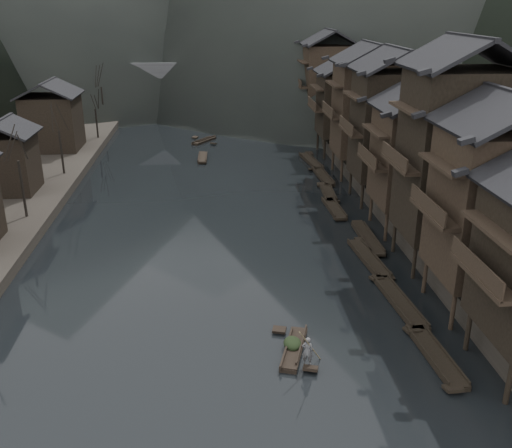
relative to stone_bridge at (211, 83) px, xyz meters
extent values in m
plane|color=black|center=(0.00, -72.00, -5.11)|extent=(300.00, 300.00, 0.00)
cube|color=#2D2823|center=(35.00, -32.00, -4.21)|extent=(40.00, 200.00, 1.80)
cylinder|color=black|center=(14.20, -82.40, -3.81)|extent=(0.30, 0.30, 2.90)
cylinder|color=black|center=(14.20, -77.60, -3.81)|extent=(0.30, 0.30, 2.90)
cube|color=black|center=(13.30, -80.00, 0.90)|extent=(1.20, 5.70, 0.25)
cylinder|color=black|center=(14.20, -75.40, -3.81)|extent=(0.30, 0.30, 2.90)
cylinder|color=black|center=(14.20, -70.60, -3.81)|extent=(0.30, 0.30, 2.90)
cylinder|color=black|center=(16.95, -75.40, -3.81)|extent=(0.30, 0.30, 2.90)
cylinder|color=black|center=(16.95, -70.60, -3.81)|extent=(0.30, 0.30, 2.90)
cube|color=black|center=(17.30, -73.00, 2.17)|extent=(7.00, 6.00, 9.35)
cube|color=black|center=(13.30, -73.00, 1.70)|extent=(1.20, 5.70, 0.25)
cylinder|color=black|center=(14.20, -68.40, -3.81)|extent=(0.30, 0.30, 2.90)
cylinder|color=black|center=(14.20, -63.60, -3.81)|extent=(0.30, 0.30, 2.90)
cylinder|color=black|center=(16.95, -68.40, -3.81)|extent=(0.30, 0.30, 2.90)
cylinder|color=black|center=(16.95, -63.60, -3.81)|extent=(0.30, 0.30, 2.90)
cube|color=black|center=(17.30, -66.00, 3.51)|extent=(7.00, 6.00, 12.04)
cube|color=black|center=(13.30, -66.00, 2.91)|extent=(1.20, 5.70, 0.25)
cylinder|color=black|center=(14.20, -61.40, -3.81)|extent=(0.30, 0.30, 2.90)
cylinder|color=black|center=(14.20, -56.60, -3.81)|extent=(0.30, 0.30, 2.90)
cylinder|color=black|center=(16.95, -61.40, -3.81)|extent=(0.30, 0.30, 2.90)
cylinder|color=black|center=(16.95, -56.60, -3.81)|extent=(0.30, 0.30, 2.90)
cube|color=black|center=(17.30, -59.00, 1.54)|extent=(7.00, 6.00, 8.09)
cube|color=black|center=(13.30, -59.00, 1.13)|extent=(1.20, 5.70, 0.25)
cylinder|color=black|center=(14.20, -53.40, -3.81)|extent=(0.30, 0.30, 2.90)
cylinder|color=black|center=(14.20, -48.60, -3.81)|extent=(0.30, 0.30, 2.90)
cylinder|color=black|center=(16.95, -53.40, -3.81)|extent=(0.30, 0.30, 2.90)
cylinder|color=black|center=(16.95, -48.60, -3.81)|extent=(0.30, 0.30, 2.90)
cube|color=black|center=(17.30, -51.00, 2.60)|extent=(7.00, 6.00, 10.21)
cube|color=black|center=(13.30, -51.00, 2.09)|extent=(1.20, 5.70, 0.25)
cylinder|color=black|center=(14.20, -44.40, -3.81)|extent=(0.30, 0.30, 2.90)
cylinder|color=black|center=(14.20, -39.60, -3.81)|extent=(0.30, 0.30, 2.90)
cylinder|color=black|center=(16.95, -44.40, -3.81)|extent=(0.30, 0.30, 2.90)
cylinder|color=black|center=(16.95, -39.60, -3.81)|extent=(0.30, 0.30, 2.90)
cube|color=black|center=(17.30, -42.00, 2.52)|extent=(7.00, 6.00, 10.06)
cube|color=black|center=(13.30, -42.00, 2.02)|extent=(1.20, 5.70, 0.25)
cylinder|color=black|center=(14.20, -34.40, -3.81)|extent=(0.30, 0.30, 2.90)
cylinder|color=black|center=(14.20, -29.60, -3.81)|extent=(0.30, 0.30, 2.90)
cylinder|color=black|center=(16.95, -34.40, -3.81)|extent=(0.30, 0.30, 2.90)
cylinder|color=black|center=(16.95, -29.60, -3.81)|extent=(0.30, 0.30, 2.90)
cube|color=black|center=(17.30, -32.00, 1.39)|extent=(7.00, 6.00, 7.79)
cube|color=black|center=(13.30, -32.00, 1.00)|extent=(1.20, 5.70, 0.25)
cylinder|color=black|center=(14.20, -22.40, -3.81)|extent=(0.30, 0.30, 2.90)
cylinder|color=black|center=(14.20, -17.60, -3.81)|extent=(0.30, 0.30, 2.90)
cylinder|color=black|center=(16.95, -22.40, -3.81)|extent=(0.30, 0.30, 2.90)
cylinder|color=black|center=(16.95, -17.60, -3.81)|extent=(0.30, 0.30, 2.90)
cube|color=black|center=(17.30, -20.00, 2.67)|extent=(7.00, 6.00, 10.36)
cube|color=black|center=(13.30, -20.00, 2.15)|extent=(1.20, 5.70, 0.25)
cube|color=black|center=(-20.50, -48.00, -1.01)|extent=(5.00, 5.00, 5.80)
cube|color=black|center=(-20.50, -30.00, -0.51)|extent=(6.50, 6.50, 6.80)
cylinder|color=black|center=(-17.00, -55.54, -1.34)|extent=(0.24, 0.24, 5.13)
cylinder|color=black|center=(-17.00, -41.84, -1.51)|extent=(0.24, 0.24, 4.79)
cylinder|color=black|center=(-17.00, -23.96, -1.91)|extent=(0.24, 0.24, 4.00)
cylinder|color=black|center=(-17.00, -10.73, -1.31)|extent=(0.24, 0.24, 5.19)
cube|color=black|center=(12.10, -78.29, -4.96)|extent=(1.50, 6.38, 0.30)
cube|color=black|center=(12.10, -78.29, -4.78)|extent=(1.55, 6.26, 0.10)
cube|color=black|center=(12.30, -75.26, -4.82)|extent=(0.98, 0.84, 0.33)
cube|color=black|center=(11.91, -81.32, -4.82)|extent=(0.98, 0.84, 0.33)
cube|color=black|center=(11.98, -72.02, -4.96)|extent=(1.71, 7.67, 0.30)
cube|color=black|center=(11.98, -72.02, -4.78)|extent=(1.76, 7.52, 0.10)
cube|color=black|center=(12.28, -68.38, -4.82)|extent=(1.01, 1.00, 0.37)
cube|color=black|center=(11.68, -75.66, -4.82)|extent=(1.01, 1.00, 0.37)
cube|color=black|center=(11.74, -65.17, -4.96)|extent=(1.73, 7.30, 0.30)
cube|color=black|center=(11.74, -65.17, -4.78)|extent=(1.77, 7.16, 0.10)
cube|color=black|center=(12.04, -61.71, -4.82)|extent=(1.01, 0.96, 0.36)
cube|color=black|center=(11.43, -68.63, -4.82)|extent=(1.01, 0.96, 0.36)
cube|color=black|center=(12.74, -61.17, -4.96)|extent=(1.15, 7.00, 0.30)
cube|color=black|center=(12.74, -61.17, -4.78)|extent=(1.21, 6.86, 0.10)
cube|color=black|center=(12.76, -57.81, -4.82)|extent=(0.94, 0.87, 0.35)
cube|color=black|center=(12.71, -64.52, -4.82)|extent=(0.94, 0.87, 0.35)
cube|color=black|center=(11.44, -53.58, -4.96)|extent=(1.34, 6.04, 0.30)
cube|color=black|center=(11.44, -53.58, -4.78)|extent=(1.39, 5.92, 0.10)
cube|color=black|center=(11.55, -50.70, -4.82)|extent=(0.96, 0.78, 0.33)
cube|color=black|center=(11.32, -56.46, -4.82)|extent=(0.96, 0.78, 0.33)
cube|color=black|center=(11.81, -48.83, -4.96)|extent=(1.44, 5.93, 0.30)
cube|color=black|center=(11.81, -48.83, -4.78)|extent=(1.49, 5.81, 0.10)
cube|color=black|center=(11.64, -46.01, -4.82)|extent=(0.98, 0.78, 0.32)
cube|color=black|center=(11.97, -51.64, -4.82)|extent=(0.98, 0.78, 0.32)
cube|color=black|center=(12.43, -42.86, -4.96)|extent=(1.41, 6.95, 0.30)
cube|color=black|center=(12.43, -42.86, -4.78)|extent=(1.46, 6.82, 0.10)
cube|color=black|center=(12.58, -39.55, -4.82)|extent=(0.97, 0.89, 0.35)
cube|color=black|center=(12.28, -46.17, -4.82)|extent=(0.97, 0.89, 0.35)
cube|color=black|center=(12.18, -36.13, -4.96)|extent=(1.97, 7.76, 0.30)
cube|color=black|center=(12.18, -36.13, -4.78)|extent=(2.01, 7.62, 0.10)
cube|color=black|center=(12.60, -32.47, -4.82)|extent=(1.04, 1.04, 0.37)
cube|color=black|center=(11.76, -39.80, -4.82)|extent=(1.04, 1.04, 0.37)
cube|color=black|center=(-1.40, -33.38, -4.96)|extent=(1.16, 4.92, 0.30)
cube|color=black|center=(-1.40, -33.38, -4.78)|extent=(1.20, 4.83, 0.10)
cube|color=black|center=(-1.47, -31.03, -4.82)|extent=(0.87, 0.64, 0.30)
cube|color=black|center=(-1.32, -35.73, -4.82)|extent=(0.87, 0.64, 0.30)
cube|color=black|center=(-1.26, -23.74, -4.96)|extent=(3.59, 4.80, 0.30)
cube|color=black|center=(-1.26, -23.74, -4.78)|extent=(3.58, 4.75, 0.10)
cube|color=black|center=(-2.58, -21.69, -4.82)|extent=(1.06, 0.99, 0.30)
cube|color=black|center=(0.06, -25.78, -4.82)|extent=(1.06, 0.99, 0.30)
cube|color=black|center=(1.43, -15.48, -4.96)|extent=(3.08, 4.58, 0.30)
cube|color=black|center=(1.43, -15.48, -4.78)|extent=(3.08, 4.52, 0.10)
cube|color=black|center=(2.49, -13.51, -4.82)|extent=(1.03, 0.92, 0.29)
cube|color=black|center=(0.38, -17.46, -4.82)|extent=(1.03, 0.92, 0.29)
cube|color=#4C4C4F|center=(0.00, 0.00, 2.09)|extent=(40.00, 6.00, 1.60)
cube|color=#4C4C4F|center=(0.00, -2.70, 3.39)|extent=(40.00, 0.50, 1.00)
cube|color=#4C4C4F|center=(0.00, 2.70, 3.39)|extent=(40.00, 0.50, 1.00)
cube|color=#4C4C4F|center=(-14.00, 0.00, -1.91)|extent=(3.20, 6.00, 6.40)
cube|color=#4C4C4F|center=(-4.50, 0.00, -1.91)|extent=(3.20, 6.00, 6.40)
cube|color=#4C4C4F|center=(4.50, 0.00, -1.91)|extent=(3.20, 6.00, 6.40)
cube|color=#4C4C4F|center=(14.00, 0.00, -1.91)|extent=(3.20, 6.00, 6.40)
cube|color=black|center=(4.18, -76.99, -4.96)|extent=(2.21, 4.48, 0.30)
cube|color=black|center=(4.18, -76.99, -4.78)|extent=(2.23, 4.41, 0.10)
cube|color=black|center=(3.55, -74.98, -4.82)|extent=(0.94, 0.77, 0.29)
cube|color=black|center=(4.80, -79.01, -4.82)|extent=(0.94, 0.77, 0.29)
ellipsoid|color=black|center=(4.11, -76.78, -4.36)|extent=(1.05, 1.38, 0.63)
imported|color=slate|center=(4.67, -78.59, -3.81)|extent=(0.72, 0.57, 1.73)
cylinder|color=#8C7A51|center=(4.87, -78.59, -1.40)|extent=(1.71, 1.75, 3.10)
camera|label=1|loc=(-0.28, -104.84, 13.91)|focal=40.00mm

